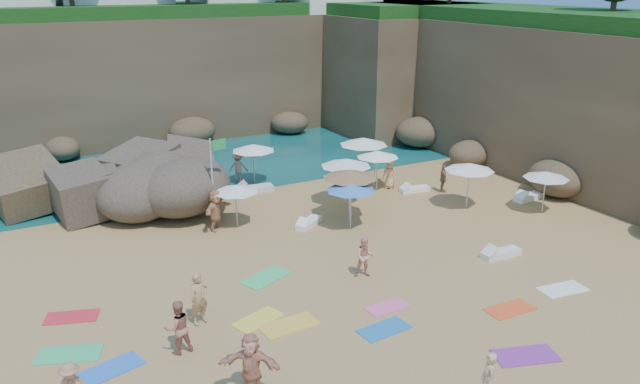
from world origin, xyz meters
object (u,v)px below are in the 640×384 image
person_stand_3 (443,179)px  parasol_2 (346,163)px  parasol_0 (235,189)px  lounger_0 (309,223)px  person_stand_4 (390,175)px  person_stand_2 (238,167)px  flag_pole (215,170)px  rock_outcrop (159,210)px  person_stand_5 (216,210)px  parasol_1 (253,148)px  person_stand_1 (178,327)px  person_stand_6 (488,380)px

person_stand_3 → parasol_2: bearing=105.3°
parasol_0 → lounger_0: size_ratio=1.30×
lounger_0 → person_stand_4: (6.10, 2.61, 0.62)m
lounger_0 → person_stand_2: person_stand_2 is taller
flag_pole → parasol_2: (6.38, -0.39, -0.43)m
rock_outcrop → person_stand_5: 4.09m
parasol_1 → person_stand_4: parasol_1 is taller
lounger_0 → person_stand_5: size_ratio=0.86×
parasol_1 → person_stand_2: bearing=131.3°
person_stand_4 → person_stand_5: (-9.86, -1.12, 0.17)m
parasol_2 → parasol_0: bearing=-178.5°
parasol_0 → person_stand_4: parasol_0 is taller
parasol_1 → person_stand_5: size_ratio=1.26×
parasol_0 → lounger_0: 3.57m
parasol_1 → person_stand_2: 1.51m
person_stand_1 → person_stand_6: 8.72m
parasol_0 → person_stand_6: (1.11, -14.57, -0.98)m
person_stand_1 → person_stand_3: size_ratio=1.14×
person_stand_5 → parasol_1: bearing=18.6°
person_stand_1 → person_stand_4: bearing=-150.3°
parasol_0 → person_stand_2: (2.42, 5.96, -0.95)m
rock_outcrop → person_stand_5: person_stand_5 is taller
rock_outcrop → person_stand_1: bearing=-102.0°
parasol_2 → lounger_0: (-2.83, -1.58, -1.99)m
flag_pole → person_stand_5: (-0.21, -0.48, -1.63)m
parasol_1 → person_stand_6: size_ratio=1.46×
parasol_1 → parasol_2: size_ratio=0.94×
parasol_1 → rock_outcrop: bearing=-164.4°
flag_pole → parasol_2: flag_pole is taller
parasol_1 → person_stand_3: bearing=-36.6°
person_stand_1 → person_stand_5: bearing=-120.8°
person_stand_3 → person_stand_5: bearing=110.4°
person_stand_1 → person_stand_3: (16.07, 7.77, -0.10)m
rock_outcrop → parasol_2: size_ratio=2.87×
parasol_1 → person_stand_5: parasol_1 is taller
parasol_2 → person_stand_1: bearing=-141.4°
parasol_0 → person_stand_2: parasol_0 is taller
rock_outcrop → flag_pole: size_ratio=1.75×
parasol_2 → person_stand_5: size_ratio=1.34×
person_stand_1 → person_stand_2: bearing=-122.2°
rock_outcrop → flag_pole: (1.78, -3.18, 2.54)m
parasol_2 → parasol_1: bearing=117.1°
parasol_2 → person_stand_6: size_ratio=1.56×
person_stand_1 → person_stand_5: person_stand_5 is taller
rock_outcrop → person_stand_6: size_ratio=4.47×
rock_outcrop → person_stand_2: person_stand_2 is taller
rock_outcrop → parasol_0: size_ratio=3.44×
parasol_0 → person_stand_3: size_ratio=1.40×
parasol_0 → person_stand_6: 14.64m
person_stand_4 → person_stand_6: bearing=-68.1°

